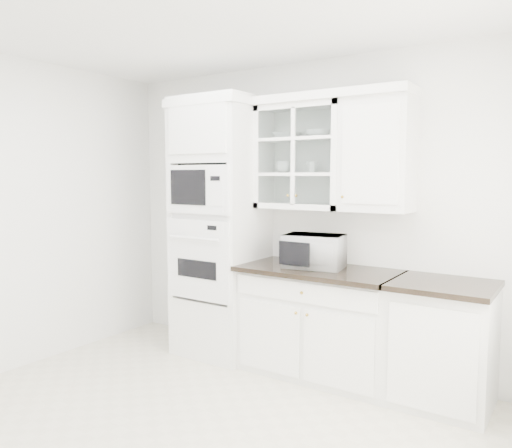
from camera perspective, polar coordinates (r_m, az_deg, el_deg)
The scene contains 13 objects.
ground at distance 3.53m, azimuth -8.81°, elevation -22.99°, with size 4.00×3.50×0.01m, color beige.
room_shell at distance 3.43m, azimuth -4.37°, elevation 7.06°, with size 4.00×3.50×2.70m.
oven_column at distance 4.70m, azimuth -4.13°, elevation -0.43°, with size 0.76×0.68×2.40m.
base_cabinet_run at distance 4.33m, azimuth 7.26°, elevation -10.95°, with size 1.32×0.67×0.92m.
extra_base_cabinet at distance 4.01m, azimuth 20.50°, elevation -12.61°, with size 0.72×0.67×0.92m.
upper_cabinet_glass at distance 4.39m, azimuth 5.33°, elevation 7.64°, with size 0.80×0.33×0.90m.
upper_cabinet_solid at distance 4.11m, azimuth 13.72°, elevation 7.65°, with size 0.55×0.33×0.90m, color white.
crown_molding at distance 4.46m, azimuth 4.01°, elevation 13.88°, with size 2.14×0.38×0.07m, color white.
countertop_microwave at distance 4.21m, azimuth 6.72°, elevation -3.06°, with size 0.48×0.40×0.28m, color white.
bowl_a at distance 4.48m, azimuth 3.58°, elevation 10.03°, with size 0.24×0.24×0.06m, color white.
bowl_b at distance 4.32m, azimuth 7.08°, elevation 10.21°, with size 0.20×0.20×0.06m, color white.
cup_a at distance 4.47m, azimuth 3.27°, elevation 6.50°, with size 0.13×0.13×0.11m, color white.
cup_b at distance 4.35m, azimuth 6.45°, elevation 6.48°, with size 0.11×0.11×0.10m, color white.
Camera 1 is at (2.11, -2.28, 1.69)m, focal length 35.00 mm.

